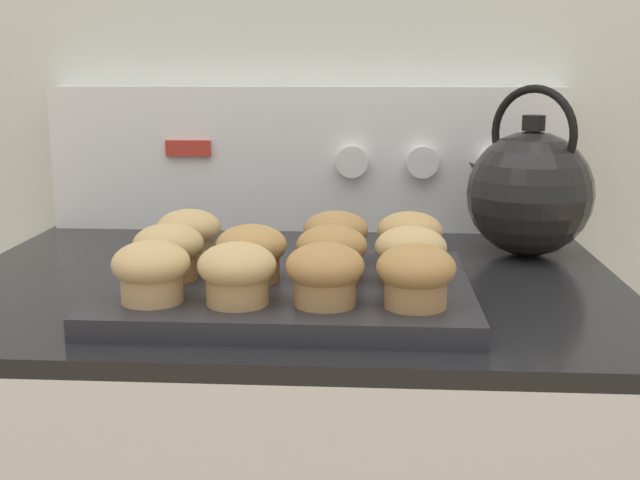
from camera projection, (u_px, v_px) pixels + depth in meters
wall_back at (308, 33)px, 1.24m from camera, size 8.00×0.05×2.40m
control_panel at (307, 158)px, 1.23m from camera, size 0.78×0.07×0.22m
muffin_pan at (290, 290)px, 0.87m from camera, size 0.39×0.30×0.02m
muffin_r0_c0 at (151, 270)px, 0.78m from camera, size 0.08×0.08×0.06m
muffin_r0_c1 at (237, 272)px, 0.77m from camera, size 0.08×0.08×0.06m
muffin_r0_c2 at (325, 273)px, 0.77m from camera, size 0.08×0.08×0.06m
muffin_r0_c3 at (416, 275)px, 0.76m from camera, size 0.08×0.08×0.06m
muffin_r1_c0 at (169, 250)px, 0.86m from camera, size 0.08×0.08×0.06m
muffin_r1_c1 at (251, 252)px, 0.86m from camera, size 0.08×0.08×0.06m
muffin_r1_c2 at (332, 252)px, 0.86m from camera, size 0.08×0.08×0.06m
muffin_r1_c3 at (411, 254)px, 0.85m from camera, size 0.08×0.08×0.06m
muffin_r2_c0 at (189, 234)px, 0.95m from camera, size 0.08×0.08×0.06m
muffin_r2_c2 at (336, 236)px, 0.94m from camera, size 0.08×0.08×0.06m
muffin_r2_c3 at (410, 237)px, 0.93m from camera, size 0.08×0.08×0.06m
tea_kettle at (529, 191)px, 1.06m from camera, size 0.18×0.17×0.23m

